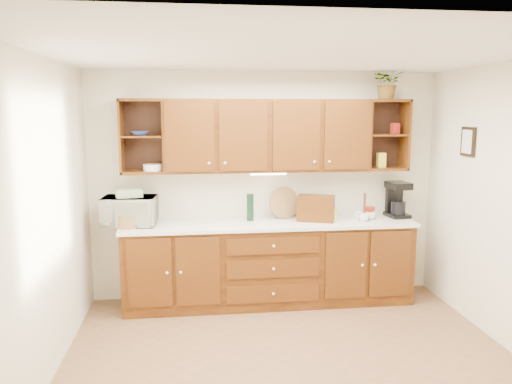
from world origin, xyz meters
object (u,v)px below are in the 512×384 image
object	(u,v)px
microwave	(130,211)
coffee_maker	(397,200)
potted_plant	(388,82)
bread_box	(316,208)

from	to	relation	value
microwave	coffee_maker	world-z (taller)	coffee_maker
potted_plant	coffee_maker	bearing A→B (deg)	6.17
microwave	coffee_maker	distance (m)	3.04
bread_box	coffee_maker	distance (m)	1.00
coffee_maker	potted_plant	world-z (taller)	potted_plant
microwave	potted_plant	distance (m)	3.18
bread_box	potted_plant	bearing A→B (deg)	26.23
potted_plant	bread_box	bearing A→B (deg)	-174.34
microwave	potted_plant	bearing A→B (deg)	5.59
bread_box	coffee_maker	size ratio (longest dim) A/B	0.98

